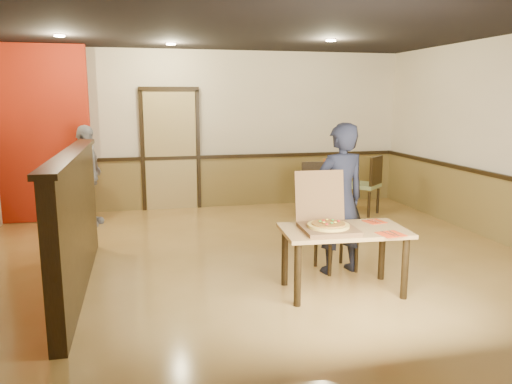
# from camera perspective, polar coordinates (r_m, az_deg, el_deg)

# --- Properties ---
(floor) EXTENTS (7.00, 7.00, 0.00)m
(floor) POSITION_cam_1_polar(r_m,az_deg,el_deg) (5.97, 0.44, -8.61)
(floor) COLOR tan
(floor) RESTS_ON ground
(ceiling) EXTENTS (7.00, 7.00, 0.00)m
(ceiling) POSITION_cam_1_polar(r_m,az_deg,el_deg) (5.69, 0.49, 19.07)
(ceiling) COLOR black
(ceiling) RESTS_ON wall_back
(wall_back) EXTENTS (7.00, 0.00, 7.00)m
(wall_back) POSITION_cam_1_polar(r_m,az_deg,el_deg) (9.09, -4.74, 7.08)
(wall_back) COLOR beige
(wall_back) RESTS_ON floor
(wainscot_back) EXTENTS (7.00, 0.04, 0.90)m
(wainscot_back) POSITION_cam_1_polar(r_m,az_deg,el_deg) (9.17, -4.62, 1.13)
(wainscot_back) COLOR olive
(wainscot_back) RESTS_ON floor
(chair_rail_back) EXTENTS (7.00, 0.06, 0.06)m
(chair_rail_back) POSITION_cam_1_polar(r_m,az_deg,el_deg) (9.08, -4.64, 4.03)
(chair_rail_back) COLOR black
(chair_rail_back) RESTS_ON wall_back
(back_door) EXTENTS (0.90, 0.06, 2.10)m
(back_door) POSITION_cam_1_polar(r_m,az_deg,el_deg) (9.00, -9.73, 4.68)
(back_door) COLOR tan
(back_door) RESTS_ON wall_back
(booth_partition) EXTENTS (0.20, 3.10, 1.44)m
(booth_partition) POSITION_cam_1_polar(r_m,az_deg,el_deg) (5.46, -19.92, -3.05)
(booth_partition) COLOR black
(booth_partition) RESTS_ON floor
(red_accent_panel) EXTENTS (1.60, 0.20, 2.78)m
(red_accent_panel) POSITION_cam_1_polar(r_m,az_deg,el_deg) (8.64, -23.73, 6.02)
(red_accent_panel) COLOR #9E1E0B
(red_accent_panel) RESTS_ON floor
(spot_a) EXTENTS (0.14, 0.14, 0.02)m
(spot_a) POSITION_cam_1_polar(r_m,az_deg,el_deg) (7.38, -21.54, 16.27)
(spot_a) COLOR beige
(spot_a) RESTS_ON ceiling
(spot_b) EXTENTS (0.14, 0.14, 0.02)m
(spot_b) POSITION_cam_1_polar(r_m,az_deg,el_deg) (8.03, -9.70, 16.34)
(spot_b) COLOR beige
(spot_b) RESTS_ON ceiling
(spot_c) EXTENTS (0.14, 0.14, 0.02)m
(spot_c) POSITION_cam_1_polar(r_m,az_deg,el_deg) (7.52, 8.55, 16.76)
(spot_c) COLOR beige
(spot_c) RESTS_ON ceiling
(main_table) EXTENTS (1.30, 0.79, 0.67)m
(main_table) POSITION_cam_1_polar(r_m,az_deg,el_deg) (5.17, 9.97, -5.28)
(main_table) COLOR tan
(main_table) RESTS_ON floor
(diner_chair) EXTENTS (0.47, 0.47, 0.84)m
(diner_chair) POSITION_cam_1_polar(r_m,az_deg,el_deg) (5.90, 8.88, -4.30)
(diner_chair) COLOR olive
(diner_chair) RESTS_ON floor
(side_chair_left) EXTENTS (0.55, 0.55, 0.96)m
(side_chair_left) POSITION_cam_1_polar(r_m,az_deg,el_deg) (8.31, 6.59, 0.60)
(side_chair_left) COLOR olive
(side_chair_left) RESTS_ON floor
(side_chair_right) EXTENTS (0.71, 0.71, 1.01)m
(side_chair_right) POSITION_cam_1_polar(r_m,az_deg,el_deg) (8.69, 12.56, 1.05)
(side_chair_right) COLOR olive
(side_chair_right) RESTS_ON floor
(side_table) EXTENTS (0.73, 0.73, 0.74)m
(side_table) POSITION_cam_1_polar(r_m,az_deg,el_deg) (9.03, 8.05, 1.68)
(side_table) COLOR tan
(side_table) RESTS_ON floor
(diner) EXTENTS (0.69, 0.51, 1.71)m
(diner) POSITION_cam_1_polar(r_m,az_deg,el_deg) (5.68, 9.55, -0.80)
(diner) COLOR black
(diner) RESTS_ON floor
(passerby) EXTENTS (0.67, 1.00, 1.57)m
(passerby) POSITION_cam_1_polar(r_m,az_deg,el_deg) (8.15, -18.81, 1.76)
(passerby) COLOR #93929A
(passerby) RESTS_ON floor
(pizza_box) EXTENTS (0.56, 0.65, 0.56)m
(pizza_box) POSITION_cam_1_polar(r_m,az_deg,el_deg) (5.07, 8.08, -3.46)
(pizza_box) COLOR brown
(pizza_box) RESTS_ON main_table
(pizza) EXTENTS (0.53, 0.53, 0.03)m
(pizza) POSITION_cam_1_polar(r_m,az_deg,el_deg) (5.02, 8.28, -3.82)
(pizza) COLOR gold
(pizza) RESTS_ON pizza_box
(napkin_near) EXTENTS (0.25, 0.25, 0.01)m
(napkin_near) POSITION_cam_1_polar(r_m,az_deg,el_deg) (5.03, 15.17, -4.66)
(napkin_near) COLOR red
(napkin_near) RESTS_ON main_table
(napkin_far) EXTENTS (0.23, 0.23, 0.01)m
(napkin_far) POSITION_cam_1_polar(r_m,az_deg,el_deg) (5.48, 13.40, -3.30)
(napkin_far) COLOR red
(napkin_far) RESTS_ON main_table
(condiment) EXTENTS (0.07, 0.07, 0.16)m
(condiment) POSITION_cam_1_polar(r_m,az_deg,el_deg) (8.97, 7.90, 3.27)
(condiment) COLOR #974A1B
(condiment) RESTS_ON side_table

